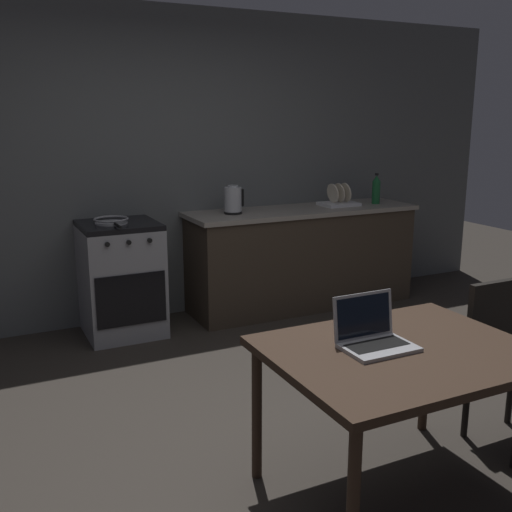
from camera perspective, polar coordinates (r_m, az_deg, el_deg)
The scene contains 11 objects.
ground_plane at distance 3.54m, azimuth 3.44°, elevation -16.21°, with size 12.00×12.00×0.00m, color #2D2823.
back_wall at distance 5.34m, azimuth -5.91°, elevation 8.63°, with size 6.40×0.10×2.63m, color #555859.
kitchen_counter at distance 5.54m, azimuth 4.39°, elevation -0.12°, with size 2.16×0.64×0.92m.
stove_oven at distance 4.93m, azimuth -12.75°, elevation -2.14°, with size 0.60×0.62×0.92m.
dining_table at distance 2.80m, azimuth 13.66°, elevation -9.92°, with size 1.17×0.92×0.73m.
chair at distance 3.52m, azimuth 22.90°, elevation -8.52°, with size 0.40×0.40×0.87m.
laptop at distance 2.75m, azimuth 11.18°, elevation -7.60°, with size 0.32×0.25×0.23m.
electric_kettle at distance 5.12m, azimuth -2.21°, elevation 5.35°, with size 0.18×0.15×0.24m.
bottle at distance 5.83m, azimuth 11.41°, elevation 6.26°, with size 0.08×0.08×0.29m.
frying_pan at distance 4.79m, azimuth -13.65°, elevation 3.30°, with size 0.27×0.44×0.05m.
dish_rack at distance 5.65m, azimuth 7.92°, elevation 5.27°, with size 0.34×0.26×0.21m.
Camera 1 is at (-1.53, -2.68, 1.75)m, focal length 41.86 mm.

